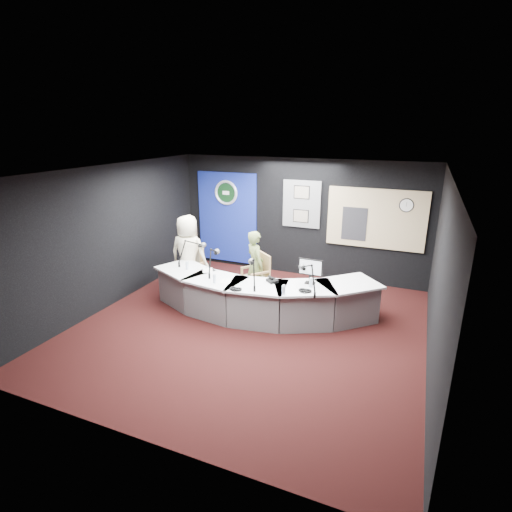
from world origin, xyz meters
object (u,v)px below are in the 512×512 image
at_px(broadcast_desk, 258,296).
at_px(person_man, 188,254).
at_px(armchair_left, 189,270).
at_px(person_woman, 255,265).
at_px(armchair_right, 255,276).

relative_size(broadcast_desk, person_man, 2.64).
height_order(armchair_left, person_man, person_man).
bearing_deg(person_woman, armchair_right, -0.00).
height_order(armchair_left, armchair_right, armchair_right).
distance_m(broadcast_desk, armchair_right, 0.80).
bearing_deg(broadcast_desk, person_man, 164.32).
relative_size(armchair_right, person_woman, 0.67).
distance_m(broadcast_desk, armchair_left, 1.93).
distance_m(armchair_right, person_woman, 0.24).
bearing_deg(broadcast_desk, armchair_right, 116.96).
bearing_deg(broadcast_desk, armchair_left, 164.32).
relative_size(armchair_left, armchair_right, 0.98).
bearing_deg(armchair_right, person_woman, 0.00).
xyz_separation_m(armchair_right, person_woman, (0.00, 0.00, 0.24)).
bearing_deg(armchair_right, person_man, -133.46).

